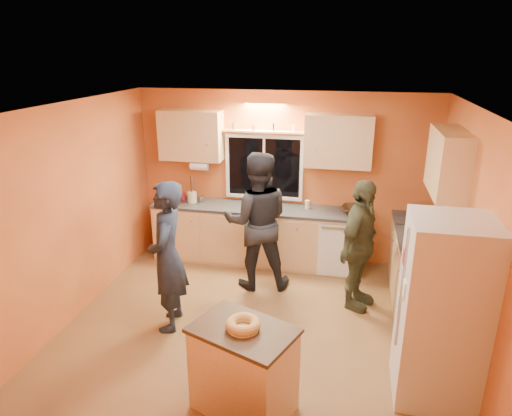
% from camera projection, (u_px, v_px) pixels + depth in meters
% --- Properties ---
extents(ground, '(4.50, 4.50, 0.00)m').
position_uv_depth(ground, '(257.00, 323.00, 5.56)').
color(ground, brown).
rests_on(ground, ground).
extents(room_shell, '(4.54, 4.04, 2.61)m').
position_uv_depth(room_shell, '(274.00, 187.00, 5.38)').
color(room_shell, orange).
rests_on(room_shell, ground).
extents(back_counter, '(4.23, 0.62, 0.90)m').
position_uv_depth(back_counter, '(280.00, 236.00, 6.97)').
color(back_counter, tan).
rests_on(back_counter, ground).
extents(right_counter, '(0.62, 1.84, 0.90)m').
position_uv_depth(right_counter, '(424.00, 287.00, 5.49)').
color(right_counter, tan).
rests_on(right_counter, ground).
extents(refrigerator, '(0.72, 0.70, 1.80)m').
position_uv_depth(refrigerator, '(442.00, 312.00, 4.15)').
color(refrigerator, silver).
rests_on(refrigerator, ground).
extents(island, '(1.05, 0.89, 0.86)m').
position_uv_depth(island, '(244.00, 369.00, 4.12)').
color(island, tan).
rests_on(island, ground).
extents(bundt_pastry, '(0.31, 0.31, 0.09)m').
position_uv_depth(bundt_pastry, '(243.00, 324.00, 3.96)').
color(bundt_pastry, '#B8874B').
rests_on(bundt_pastry, island).
extents(person_left, '(0.55, 0.73, 1.80)m').
position_uv_depth(person_left, '(167.00, 257.00, 5.24)').
color(person_left, black).
rests_on(person_left, ground).
extents(person_center, '(1.07, 0.91, 1.91)m').
position_uv_depth(person_center, '(257.00, 221.00, 6.17)').
color(person_center, black).
rests_on(person_center, ground).
extents(person_right, '(0.75, 1.07, 1.69)m').
position_uv_depth(person_right, '(359.00, 246.00, 5.67)').
color(person_right, '#323622').
rests_on(person_right, ground).
extents(mixing_bowl, '(0.42, 0.42, 0.10)m').
position_uv_depth(mixing_bowl, '(355.00, 210.00, 6.62)').
color(mixing_bowl, black).
rests_on(mixing_bowl, back_counter).
extents(utensil_crock, '(0.14, 0.14, 0.17)m').
position_uv_depth(utensil_crock, '(192.00, 197.00, 7.08)').
color(utensil_crock, beige).
rests_on(utensil_crock, back_counter).
extents(potted_plant, '(0.29, 0.26, 0.29)m').
position_uv_depth(potted_plant, '(443.00, 262.00, 4.79)').
color(potted_plant, gray).
rests_on(potted_plant, right_counter).
extents(red_box, '(0.19, 0.16, 0.07)m').
position_uv_depth(red_box, '(425.00, 235.00, 5.76)').
color(red_box, '#A91A31').
rests_on(red_box, right_counter).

